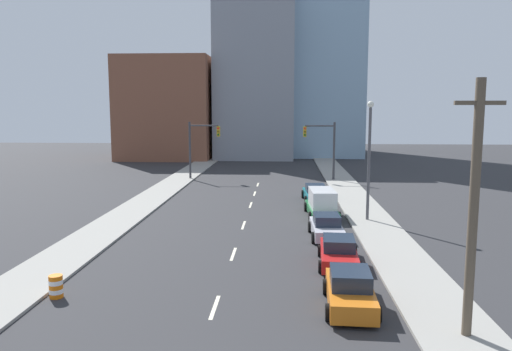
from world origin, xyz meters
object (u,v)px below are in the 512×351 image
Objects in this scene: traffic_signal_right at (326,144)px; traffic_barrel at (56,286)px; sedan_orange at (350,290)px; sedan_red at (339,252)px; traffic_signal_left at (198,143)px; street_lamp at (369,152)px; utility_pole_right_near at (474,209)px; box_truck_green at (322,204)px; sedan_silver at (327,227)px; sedan_teal at (315,193)px.

traffic_signal_right reaches higher than traffic_barrel.
sedan_orange is 5.43m from sedan_red.
traffic_signal_left is 32.07m from sedan_red.
sedan_orange is (-3.16, -15.27, -4.11)m from street_lamp.
utility_pole_right_near is 19.78m from box_truck_green.
traffic_signal_right is at bearing 90.04° from sedan_red.
street_lamp is at bearing -27.89° from box_truck_green.
box_truck_green is at bearing 155.13° from street_lamp.
street_lamp is at bearing 53.36° from sedan_silver.
sedan_red is at bearing -107.10° from street_lamp.
sedan_orange is 0.92× the size of sedan_teal.
sedan_silver is (-0.03, 10.71, -0.03)m from sedan_orange.
traffic_signal_right is (13.82, 0.00, 0.00)m from traffic_signal_left.
traffic_signal_left reaches higher than box_truck_green.
traffic_signal_right is 1.33× the size of sedan_teal.
traffic_barrel is 0.17× the size of box_truck_green.
traffic_signal_right is 1.45× the size of sedan_silver.
traffic_signal_left and traffic_signal_right have the same top height.
traffic_signal_right is at bearing 0.00° from traffic_signal_left.
traffic_signal_left is at bearing 115.67° from sedan_red.
utility_pole_right_near is 17.75m from street_lamp.
utility_pole_right_near is at bearing -10.16° from traffic_barrel.
traffic_signal_left is 1.33× the size of sedan_teal.
traffic_signal_right is 1.44× the size of sedan_orange.
traffic_signal_left is 0.72× the size of utility_pole_right_near.
utility_pole_right_near reaches higher than street_lamp.
street_lamp is at bearing 91.47° from utility_pole_right_near.
traffic_signal_right is at bearing 81.73° from box_truck_green.
sedan_orange is 1.00× the size of sedan_silver.
sedan_teal is (-1.78, -12.23, -3.36)m from traffic_signal_right.
street_lamp is at bearing 44.58° from traffic_barrel.
street_lamp reaches higher than sedan_teal.
sedan_red is at bearing -89.87° from sedan_silver.
box_truck_green is (-3.03, 1.41, -3.85)m from street_lamp.
traffic_signal_left is at bearing 127.68° from street_lamp.
traffic_signal_right is at bearing 89.50° from sedan_orange.
sedan_teal is (0.06, 11.96, -0.00)m from sedan_silver.
utility_pole_right_near is 1.56× the size of box_truck_green.
sedan_red is at bearing 91.08° from sedan_orange.
utility_pole_right_near reaches higher than traffic_barrel.
traffic_signal_right is 37.43m from utility_pole_right_near.
street_lamp is 1.86× the size of sedan_red.
sedan_silver is at bearing -94.53° from box_truck_green.
utility_pole_right_near reaches higher than sedan_silver.
box_truck_green is at bearing 86.84° from sedan_silver.
street_lamp is 9.05m from sedan_teal.
box_truck_green is (12.13, 16.35, 0.47)m from traffic_barrel.
traffic_signal_left is 1.45× the size of sedan_silver.
traffic_signal_right is 0.72× the size of utility_pole_right_near.
traffic_signal_right is 35.12m from sedan_orange.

